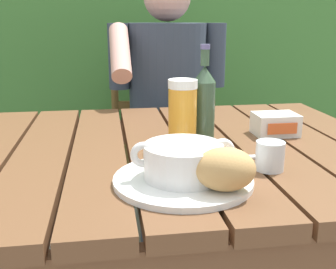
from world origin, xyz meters
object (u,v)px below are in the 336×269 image
(person_eating, at_px, (168,100))
(water_glass_small, at_px, (270,156))
(soup_bowl, at_px, (183,160))
(table_knife, at_px, (232,157))
(butter_tub, at_px, (275,124))
(chair_near_diner, at_px, (162,143))
(beer_glass, at_px, (183,114))
(serving_plate, at_px, (183,180))
(beer_bottle, at_px, (204,103))
(bread_roll, at_px, (225,169))

(person_eating, bearing_deg, water_glass_small, -84.82)
(soup_bowl, relative_size, table_knife, 1.27)
(butter_tub, bearing_deg, chair_near_diner, 103.29)
(beer_glass, height_order, water_glass_small, beer_glass)
(serving_plate, relative_size, butter_tub, 2.36)
(beer_glass, xyz_separation_m, water_glass_small, (0.15, -0.18, -0.05))
(beer_bottle, bearing_deg, table_knife, -76.42)
(water_glass_small, bearing_deg, butter_tub, 65.10)
(chair_near_diner, bearing_deg, person_eating, -90.80)
(soup_bowl, xyz_separation_m, butter_tub, (0.31, 0.30, -0.02))
(chair_near_diner, relative_size, water_glass_small, 15.98)
(beer_glass, bearing_deg, bread_roll, -85.94)
(beer_bottle, height_order, butter_tub, beer_bottle)
(beer_glass, height_order, butter_tub, beer_glass)
(person_eating, distance_m, table_knife, 0.82)
(water_glass_small, bearing_deg, soup_bowl, -167.31)
(beer_bottle, bearing_deg, butter_tub, 10.09)
(person_eating, bearing_deg, bread_roll, -92.86)
(bread_roll, bearing_deg, water_glass_small, 41.34)
(person_eating, relative_size, soup_bowl, 6.19)
(chair_near_diner, xyz_separation_m, bread_roll, (-0.05, -1.21, 0.32))
(person_eating, distance_m, soup_bowl, 0.95)
(beer_glass, relative_size, butter_tub, 1.46)
(person_eating, relative_size, butter_tub, 10.90)
(chair_near_diner, height_order, bread_roll, chair_near_diner)
(serving_plate, distance_m, soup_bowl, 0.04)
(person_eating, distance_m, butter_tub, 0.67)
(bread_roll, bearing_deg, beer_glass, 94.06)
(serving_plate, xyz_separation_m, table_knife, (0.14, 0.12, -0.00))
(beer_bottle, bearing_deg, beer_glass, -149.56)
(person_eating, bearing_deg, soup_bowl, -96.83)
(water_glass_small, bearing_deg, person_eating, 95.18)
(soup_bowl, relative_size, butter_tub, 1.76)
(bread_roll, distance_m, beer_glass, 0.30)
(soup_bowl, relative_size, beer_glass, 1.21)
(chair_near_diner, distance_m, serving_plate, 1.17)
(soup_bowl, distance_m, beer_bottle, 0.29)
(chair_near_diner, bearing_deg, beer_bottle, -90.86)
(beer_glass, height_order, beer_bottle, beer_bottle)
(butter_tub, bearing_deg, water_glass_small, -114.90)
(soup_bowl, relative_size, bread_roll, 1.67)
(chair_near_diner, bearing_deg, water_glass_small, -85.90)
(soup_bowl, distance_m, water_glass_small, 0.20)
(serving_plate, relative_size, beer_glass, 1.62)
(soup_bowl, height_order, bread_roll, bread_roll)
(person_eating, height_order, water_glass_small, person_eating)
(beer_glass, distance_m, water_glass_small, 0.24)
(serving_plate, height_order, butter_tub, butter_tub)
(serving_plate, distance_m, bread_roll, 0.11)
(person_eating, height_order, beer_glass, person_eating)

